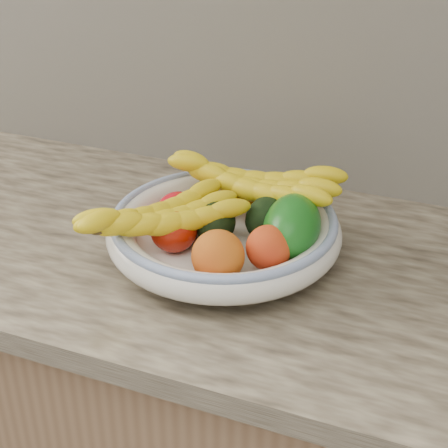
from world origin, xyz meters
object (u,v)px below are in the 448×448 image
green_mango (292,227)px  banana_bunch_front (161,221)px  fruit_bowl (224,230)px  banana_bunch_back (252,187)px

green_mango → banana_bunch_front: green_mango is taller
fruit_bowl → banana_bunch_back: banana_bunch_back is taller
fruit_bowl → banana_bunch_back: size_ratio=1.17×
banana_bunch_back → banana_bunch_front: size_ratio=1.10×
fruit_bowl → banana_bunch_front: size_ratio=1.30×
green_mango → banana_bunch_front: (-0.20, -0.07, 0.01)m
green_mango → banana_bunch_front: bearing=-169.6°
fruit_bowl → green_mango: size_ratio=2.77×
green_mango → banana_bunch_front: 0.21m
fruit_bowl → banana_bunch_back: bearing=80.7°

